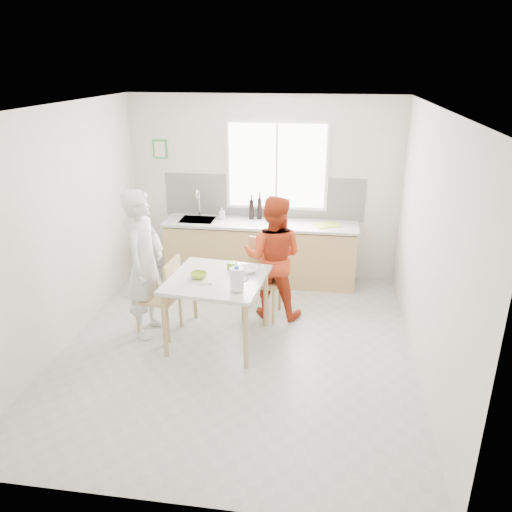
{
  "coord_description": "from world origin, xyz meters",
  "views": [
    {
      "loc": [
        0.95,
        -4.95,
        3.12
      ],
      "look_at": [
        0.19,
        0.2,
        1.08
      ],
      "focal_mm": 35.0,
      "sensor_mm": 36.0,
      "label": 1
    }
  ],
  "objects_px": {
    "chair_left": "(163,294)",
    "wine_bottle_a": "(260,208)",
    "milk_jug": "(237,279)",
    "wine_bottle_b": "(251,209)",
    "bowl_green": "(199,275)",
    "person_red": "(273,257)",
    "person_white": "(145,264)",
    "chair_far": "(263,274)",
    "dining_table": "(217,284)",
    "bowl_white": "(248,270)"
  },
  "relations": [
    {
      "from": "bowl_white",
      "to": "chair_far",
      "type": "bearing_deg",
      "value": 79.27
    },
    {
      "from": "chair_far",
      "to": "person_red",
      "type": "relative_size",
      "value": 0.63
    },
    {
      "from": "bowl_green",
      "to": "wine_bottle_b",
      "type": "distance_m",
      "value": 2.03
    },
    {
      "from": "bowl_white",
      "to": "milk_jug",
      "type": "xyz_separation_m",
      "value": [
        -0.03,
        -0.53,
        0.12
      ]
    },
    {
      "from": "wine_bottle_a",
      "to": "wine_bottle_b",
      "type": "distance_m",
      "value": 0.12
    },
    {
      "from": "milk_jug",
      "to": "wine_bottle_b",
      "type": "height_order",
      "value": "wine_bottle_b"
    },
    {
      "from": "person_white",
      "to": "wine_bottle_b",
      "type": "bearing_deg",
      "value": -21.73
    },
    {
      "from": "wine_bottle_a",
      "to": "person_red",
      "type": "bearing_deg",
      "value": -74.29
    },
    {
      "from": "dining_table",
      "to": "wine_bottle_a",
      "type": "bearing_deg",
      "value": 83.94
    },
    {
      "from": "wine_bottle_a",
      "to": "bowl_green",
      "type": "bearing_deg",
      "value": -101.59
    },
    {
      "from": "dining_table",
      "to": "milk_jug",
      "type": "distance_m",
      "value": 0.49
    },
    {
      "from": "chair_left",
      "to": "wine_bottle_a",
      "type": "xyz_separation_m",
      "value": [
        0.89,
        1.93,
        0.54
      ]
    },
    {
      "from": "dining_table",
      "to": "chair_far",
      "type": "bearing_deg",
      "value": 61.27
    },
    {
      "from": "bowl_green",
      "to": "person_red",
      "type": "bearing_deg",
      "value": 46.29
    },
    {
      "from": "bowl_green",
      "to": "wine_bottle_a",
      "type": "bearing_deg",
      "value": 78.41
    },
    {
      "from": "person_red",
      "to": "bowl_white",
      "type": "height_order",
      "value": "person_red"
    },
    {
      "from": "milk_jug",
      "to": "wine_bottle_b",
      "type": "distance_m",
      "value": 2.29
    },
    {
      "from": "wine_bottle_b",
      "to": "milk_jug",
      "type": "bearing_deg",
      "value": -85.01
    },
    {
      "from": "person_white",
      "to": "bowl_white",
      "type": "xyz_separation_m",
      "value": [
        1.21,
        0.13,
        -0.05
      ]
    },
    {
      "from": "bowl_white",
      "to": "wine_bottle_a",
      "type": "height_order",
      "value": "wine_bottle_a"
    },
    {
      "from": "dining_table",
      "to": "bowl_green",
      "type": "relative_size",
      "value": 6.11
    },
    {
      "from": "chair_far",
      "to": "chair_left",
      "type": "bearing_deg",
      "value": -141.16
    },
    {
      "from": "dining_table",
      "to": "wine_bottle_a",
      "type": "xyz_separation_m",
      "value": [
        0.21,
        2.0,
        0.35
      ]
    },
    {
      "from": "milk_jug",
      "to": "dining_table",
      "type": "bearing_deg",
      "value": 139.21
    },
    {
      "from": "dining_table",
      "to": "bowl_white",
      "type": "distance_m",
      "value": 0.41
    },
    {
      "from": "chair_left",
      "to": "bowl_green",
      "type": "xyz_separation_m",
      "value": [
        0.47,
        -0.1,
        0.31
      ]
    },
    {
      "from": "bowl_white",
      "to": "wine_bottle_b",
      "type": "distance_m",
      "value": 1.78
    },
    {
      "from": "dining_table",
      "to": "chair_left",
      "type": "height_order",
      "value": "chair_left"
    },
    {
      "from": "milk_jug",
      "to": "wine_bottle_a",
      "type": "relative_size",
      "value": 0.84
    },
    {
      "from": "bowl_white",
      "to": "wine_bottle_b",
      "type": "bearing_deg",
      "value": 97.43
    },
    {
      "from": "person_white",
      "to": "person_red",
      "type": "height_order",
      "value": "person_white"
    },
    {
      "from": "person_white",
      "to": "milk_jug",
      "type": "bearing_deg",
      "value": -102.98
    },
    {
      "from": "person_red",
      "to": "wine_bottle_a",
      "type": "height_order",
      "value": "person_red"
    },
    {
      "from": "dining_table",
      "to": "wine_bottle_b",
      "type": "height_order",
      "value": "wine_bottle_b"
    },
    {
      "from": "chair_left",
      "to": "wine_bottle_b",
      "type": "height_order",
      "value": "wine_bottle_b"
    },
    {
      "from": "chair_left",
      "to": "bowl_white",
      "type": "distance_m",
      "value": 1.05
    },
    {
      "from": "person_white",
      "to": "wine_bottle_b",
      "type": "distance_m",
      "value": 2.13
    },
    {
      "from": "bowl_green",
      "to": "bowl_white",
      "type": "bearing_deg",
      "value": 25.19
    },
    {
      "from": "person_red",
      "to": "bowl_green",
      "type": "xyz_separation_m",
      "value": [
        -0.76,
        -0.8,
        0.05
      ]
    },
    {
      "from": "person_red",
      "to": "wine_bottle_a",
      "type": "xyz_separation_m",
      "value": [
        -0.35,
        1.23,
        0.28
      ]
    },
    {
      "from": "bowl_white",
      "to": "wine_bottle_b",
      "type": "height_order",
      "value": "wine_bottle_b"
    },
    {
      "from": "wine_bottle_a",
      "to": "chair_left",
      "type": "bearing_deg",
      "value": -114.61
    },
    {
      "from": "person_white",
      "to": "wine_bottle_a",
      "type": "bearing_deg",
      "value": -24.08
    },
    {
      "from": "dining_table",
      "to": "wine_bottle_a",
      "type": "distance_m",
      "value": 2.04
    },
    {
      "from": "person_white",
      "to": "bowl_white",
      "type": "distance_m",
      "value": 1.22
    },
    {
      "from": "milk_jug",
      "to": "wine_bottle_a",
      "type": "distance_m",
      "value": 2.32
    },
    {
      "from": "milk_jug",
      "to": "wine_bottle_b",
      "type": "xyz_separation_m",
      "value": [
        -0.2,
        2.28,
        0.11
      ]
    },
    {
      "from": "bowl_white",
      "to": "dining_table",
      "type": "bearing_deg",
      "value": -145.96
    },
    {
      "from": "chair_far",
      "to": "wine_bottle_a",
      "type": "relative_size",
      "value": 3.15
    },
    {
      "from": "person_red",
      "to": "bowl_green",
      "type": "height_order",
      "value": "person_red"
    }
  ]
}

